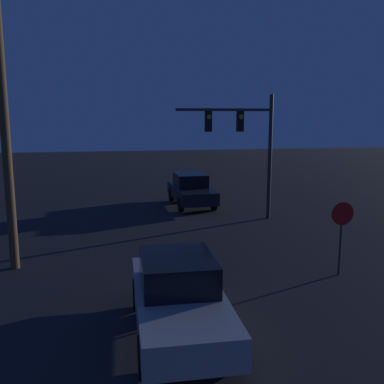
{
  "coord_description": "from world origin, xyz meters",
  "views": [
    {
      "loc": [
        -2.55,
        -0.12,
        4.72
      ],
      "look_at": [
        0.0,
        13.51,
        2.26
      ],
      "focal_mm": 40.0,
      "sensor_mm": 36.0,
      "label": 1
    }
  ],
  "objects_px": {
    "car_near": "(179,296)",
    "utility_pole": "(4,118)",
    "car_far": "(191,190)",
    "stop_sign": "(342,225)",
    "traffic_signal_mast": "(246,137)"
  },
  "relations": [
    {
      "from": "car_near",
      "to": "utility_pole",
      "type": "xyz_separation_m",
      "value": [
        -4.45,
        4.96,
        3.82
      ]
    },
    {
      "from": "car_far",
      "to": "stop_sign",
      "type": "bearing_deg",
      "value": 101.22
    },
    {
      "from": "car_near",
      "to": "traffic_signal_mast",
      "type": "distance_m",
      "value": 11.32
    },
    {
      "from": "car_far",
      "to": "utility_pole",
      "type": "xyz_separation_m",
      "value": [
        -7.23,
        -8.5,
        3.82
      ]
    },
    {
      "from": "traffic_signal_mast",
      "to": "utility_pole",
      "type": "xyz_separation_m",
      "value": [
        -9.1,
        -4.93,
        0.87
      ]
    },
    {
      "from": "traffic_signal_mast",
      "to": "car_near",
      "type": "bearing_deg",
      "value": -115.15
    },
    {
      "from": "stop_sign",
      "to": "utility_pole",
      "type": "distance_m",
      "value": 10.51
    },
    {
      "from": "traffic_signal_mast",
      "to": "utility_pole",
      "type": "relative_size",
      "value": 0.63
    },
    {
      "from": "stop_sign",
      "to": "utility_pole",
      "type": "bearing_deg",
      "value": 166.04
    },
    {
      "from": "utility_pole",
      "to": "car_far",
      "type": "bearing_deg",
      "value": 49.63
    },
    {
      "from": "car_near",
      "to": "traffic_signal_mast",
      "type": "relative_size",
      "value": 0.81
    },
    {
      "from": "car_near",
      "to": "car_far",
      "type": "xyz_separation_m",
      "value": [
        2.78,
        13.46,
        0.0
      ]
    },
    {
      "from": "traffic_signal_mast",
      "to": "stop_sign",
      "type": "height_order",
      "value": "traffic_signal_mast"
    },
    {
      "from": "car_far",
      "to": "utility_pole",
      "type": "distance_m",
      "value": 11.79
    },
    {
      "from": "car_near",
      "to": "car_far",
      "type": "relative_size",
      "value": 1.0
    }
  ]
}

